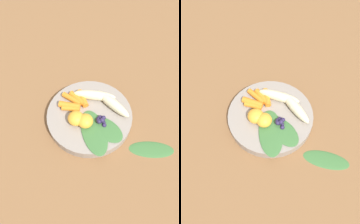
{
  "view_description": "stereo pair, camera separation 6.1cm",
  "coord_description": "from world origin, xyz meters",
  "views": [
    {
      "loc": [
        -0.16,
        0.28,
        0.55
      ],
      "look_at": [
        0.0,
        0.0,
        0.04
      ],
      "focal_mm": 35.8,
      "sensor_mm": 36.0,
      "label": 1
    },
    {
      "loc": [
        -0.21,
        0.25,
        0.55
      ],
      "look_at": [
        0.0,
        0.0,
        0.04
      ],
      "focal_mm": 35.8,
      "sensor_mm": 36.0,
      "label": 2
    }
  ],
  "objects": [
    {
      "name": "carrot_rear",
      "position": [
        0.06,
        0.01,
        0.04
      ],
      "size": [
        0.06,
        0.04,
        0.02
      ],
      "primitive_type": "cylinder",
      "rotation": [
        0.0,
        1.57,
        6.62
      ],
      "color": "orange",
      "rests_on": "bowl"
    },
    {
      "name": "carrot_mid_right",
      "position": [
        0.07,
        -0.01,
        0.04
      ],
      "size": [
        0.06,
        0.02,
        0.02
      ],
      "primitive_type": "cylinder",
      "rotation": [
        0.0,
        1.57,
        6.21
      ],
      "color": "orange",
      "rests_on": "bowl"
    },
    {
      "name": "banana_peeled_left",
      "position": [
        0.01,
        -0.05,
        0.04
      ],
      "size": [
        0.12,
        0.07,
        0.03
      ],
      "primitive_type": "ellipsoid",
      "rotation": [
        0.0,
        0.0,
        6.67
      ],
      "color": "beige",
      "rests_on": "bowl"
    },
    {
      "name": "carrot_small",
      "position": [
        0.05,
        0.01,
        0.03
      ],
      "size": [
        0.05,
        0.03,
        0.01
      ],
      "primitive_type": "cylinder",
      "rotation": [
        0.0,
        1.57,
        6.72
      ],
      "color": "orange",
      "rests_on": "bowl"
    },
    {
      "name": "banana_peeled_right",
      "position": [
        -0.04,
        -0.05,
        0.04
      ],
      "size": [
        0.12,
        0.06,
        0.03
      ],
      "primitive_type": "ellipsoid",
      "rotation": [
        0.0,
        0.0,
        6.0
      ],
      "color": "beige",
      "rests_on": "bowl"
    },
    {
      "name": "orange_segment_near",
      "position": [
        -0.01,
        0.03,
        0.04
      ],
      "size": [
        0.04,
        0.04,
        0.03
      ],
      "primitive_type": "ellipsoid",
      "color": "#F4A833",
      "rests_on": "bowl"
    },
    {
      "name": "carrot_front",
      "position": [
        0.04,
        -0.03,
        0.04
      ],
      "size": [
        0.05,
        0.05,
        0.02
      ],
      "primitive_type": "cylinder",
      "rotation": [
        0.0,
        1.57,
        5.61
      ],
      "color": "orange",
      "rests_on": "bowl"
    },
    {
      "name": "kale_leaf_right",
      "position": [
        -0.06,
        0.02,
        0.03
      ],
      "size": [
        0.11,
        0.08,
        0.01
      ],
      "primitive_type": "ellipsoid",
      "rotation": [
        0.0,
        0.0,
        9.23
      ],
      "color": "#3D7038",
      "rests_on": "bowl"
    },
    {
      "name": "bowl",
      "position": [
        0.0,
        0.0,
        0.01
      ],
      "size": [
        0.24,
        0.24,
        0.03
      ],
      "primitive_type": "cylinder",
      "color": "gray",
      "rests_on": "ground_plane"
    },
    {
      "name": "kale_leaf_left",
      "position": [
        -0.04,
        0.04,
        0.03
      ],
      "size": [
        0.14,
        0.14,
        0.01
      ],
      "primitive_type": "ellipsoid",
      "rotation": [
        0.0,
        0.0,
        8.64
      ],
      "color": "#3D7038",
      "rests_on": "bowl"
    },
    {
      "name": "orange_segment_far",
      "position": [
        0.02,
        0.04,
        0.04
      ],
      "size": [
        0.04,
        0.04,
        0.03
      ],
      "primitive_type": "ellipsoid",
      "color": "#F4A833",
      "rests_on": "bowl"
    },
    {
      "name": "ground_plane",
      "position": [
        0.0,
        0.0,
        0.0
      ],
      "size": [
        2.4,
        2.4,
        0.0
      ],
      "primitive_type": "plane",
      "color": "brown"
    },
    {
      "name": "blueberry_pile",
      "position": [
        -0.04,
        0.01,
        0.04
      ],
      "size": [
        0.03,
        0.03,
        0.02
      ],
      "color": "#2D234C",
      "rests_on": "bowl"
    },
    {
      "name": "kale_leaf_stray",
      "position": [
        -0.19,
        0.0,
        0.0
      ],
      "size": [
        0.13,
        0.1,
        0.01
      ],
      "primitive_type": "ellipsoid",
      "rotation": [
        0.0,
        0.0,
        3.61
      ],
      "color": "#3D7038",
      "rests_on": "ground_plane"
    },
    {
      "name": "carrot_mid_left",
      "position": [
        0.05,
        -0.02,
        0.04
      ],
      "size": [
        0.06,
        0.03,
        0.02
      ],
      "primitive_type": "cylinder",
      "rotation": [
        0.0,
        1.57,
        6.02
      ],
      "color": "orange",
      "rests_on": "bowl"
    }
  ]
}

